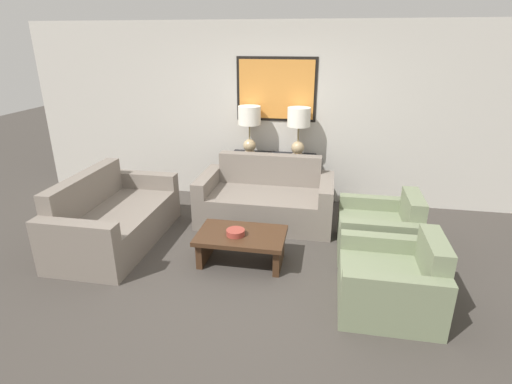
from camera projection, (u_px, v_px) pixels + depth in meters
name	position (u px, v px, depth m)	size (l,w,h in m)	color
ground_plane	(246.00, 272.00, 4.37)	(20.00, 20.00, 0.00)	#3D3833
back_wall	(276.00, 114.00, 6.01)	(7.78, 0.12, 2.65)	beige
console_table	(273.00, 179.00, 6.11)	(1.27, 0.36, 0.77)	black
table_lamp_left	(249.00, 122.00, 5.86)	(0.33, 0.33, 0.71)	tan
table_lamp_right	(299.00, 124.00, 5.74)	(0.33, 0.33, 0.71)	tan
couch_by_back_wall	(266.00, 201.00, 5.53)	(1.81, 0.94, 0.87)	slate
couch_by_side	(114.00, 220.00, 4.94)	(0.94, 1.81, 0.87)	slate
coffee_table	(241.00, 241.00, 4.48)	(0.98, 0.63, 0.36)	#3D2616
decorative_bowl	(236.00, 232.00, 4.40)	(0.21, 0.21, 0.07)	#93382D
armchair_near_back_wall	(380.00, 232.00, 4.71)	(0.90, 0.91, 0.75)	#707A5B
armchair_near_camera	(392.00, 282.00, 3.73)	(0.90, 0.91, 0.75)	#707A5B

